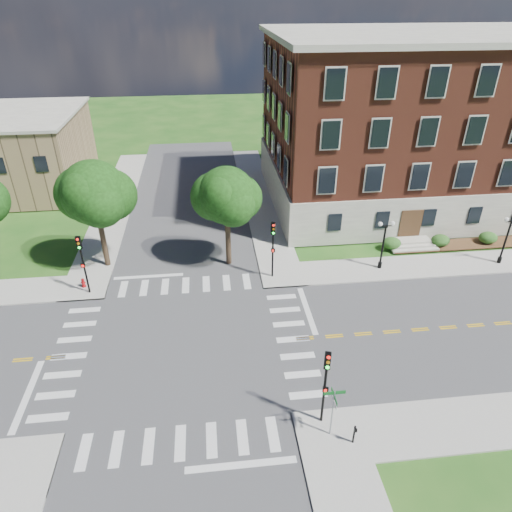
{
  "coord_description": "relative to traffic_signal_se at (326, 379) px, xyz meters",
  "views": [
    {
      "loc": [
        2.15,
        -22.74,
        20.18
      ],
      "look_at": [
        5.37,
        5.7,
        3.2
      ],
      "focal_mm": 32.0,
      "sensor_mm": 36.0,
      "label": 1
    }
  ],
  "objects": [
    {
      "name": "fire_hydrant",
      "position": [
        -15.3,
        14.46,
        -2.72
      ],
      "size": [
        0.35,
        0.35,
        0.75
      ],
      "color": "#A10C10",
      "rests_on": "ground"
    },
    {
      "name": "push_button_post",
      "position": [
        1.28,
        -1.54,
        -2.39
      ],
      "size": [
        0.14,
        0.21,
        1.2
      ],
      "color": "black",
      "rests_on": "ground"
    },
    {
      "name": "tree_c",
      "position": [
        -14.0,
        17.61,
        3.35
      ],
      "size": [
        5.07,
        5.07,
        8.98
      ],
      "color": "#2D2316",
      "rests_on": "ground"
    },
    {
      "name": "tree_d",
      "position": [
        -3.92,
        16.77,
        3.0
      ],
      "size": [
        4.54,
        4.54,
        8.37
      ],
      "color": "#2D2316",
      "rests_on": "ground"
    },
    {
      "name": "main_building",
      "position": [
        16.51,
        28.71,
        5.15
      ],
      "size": [
        30.6,
        22.4,
        16.5
      ],
      "color": "#A29E8F",
      "rests_on": "ground"
    },
    {
      "name": "road_ew",
      "position": [
        -7.49,
        6.72,
        -3.18
      ],
      "size": [
        90.0,
        12.0,
        0.01
      ],
      "primitive_type": "cube",
      "color": "#3D3D3F",
      "rests_on": "ground"
    },
    {
      "name": "crosswalk_east",
      "position": [
        -0.29,
        6.72,
        -3.19
      ],
      "size": [
        2.2,
        10.2,
        0.02
      ],
      "primitive_type": null,
      "color": "silver",
      "rests_on": "ground"
    },
    {
      "name": "traffic_signal_nw",
      "position": [
        -14.72,
        13.63,
        0.0
      ],
      "size": [
        0.35,
        0.4,
        4.8
      ],
      "color": "black",
      "rests_on": "ground"
    },
    {
      "name": "sidewalk_ne",
      "position": [
        7.89,
        22.09,
        -3.13
      ],
      "size": [
        34.0,
        34.0,
        0.12
      ],
      "color": "#9E9B93",
      "rests_on": "ground"
    },
    {
      "name": "shrub_row",
      "position": [
        19.51,
        17.52,
        -3.19
      ],
      "size": [
        18.0,
        2.0,
        1.3
      ],
      "primitive_type": null,
      "color": "#204E1A",
      "rests_on": "ground"
    },
    {
      "name": "street_sign_pole",
      "position": [
        0.25,
        -0.88,
        -0.88
      ],
      "size": [
        1.1,
        1.1,
        3.1
      ],
      "color": "gray",
      "rests_on": "ground"
    },
    {
      "name": "ground",
      "position": [
        -7.49,
        6.72,
        -3.19
      ],
      "size": [
        160.0,
        160.0,
        0.0
      ],
      "primitive_type": "plane",
      "color": "#1A4D15",
      "rests_on": "ground"
    },
    {
      "name": "twin_lamp_east",
      "position": [
        18.69,
        14.22,
        -0.66
      ],
      "size": [
        1.36,
        0.36,
        4.23
      ],
      "color": "black",
      "rests_on": "ground"
    },
    {
      "name": "traffic_signal_ne",
      "position": [
        -0.59,
        14.27,
        0.0
      ],
      "size": [
        0.38,
        0.46,
        4.8
      ],
      "color": "black",
      "rests_on": "ground"
    },
    {
      "name": "stop_bar_east",
      "position": [
        1.31,
        9.72,
        -3.19
      ],
      "size": [
        0.4,
        5.5,
        0.0
      ],
      "primitive_type": "cube",
      "color": "silver",
      "rests_on": "ground"
    },
    {
      "name": "twin_lamp_west",
      "position": [
        8.42,
        14.58,
        -0.66
      ],
      "size": [
        1.36,
        0.36,
        4.23
      ],
      "color": "black",
      "rests_on": "ground"
    },
    {
      "name": "traffic_signal_se",
      "position": [
        0.0,
        0.0,
        0.0
      ],
      "size": [
        0.37,
        0.43,
        4.8
      ],
      "color": "black",
      "rests_on": "ground"
    },
    {
      "name": "road_ns",
      "position": [
        -7.49,
        6.72,
        -3.18
      ],
      "size": [
        12.0,
        90.0,
        0.01
      ],
      "primitive_type": "cube",
      "color": "#3D3D3F",
      "rests_on": "ground"
    },
    {
      "name": "sidewalk_nw",
      "position": [
        -22.86,
        22.09,
        -3.13
      ],
      "size": [
        34.0,
        34.0,
        0.12
      ],
      "color": "#9E9B93",
      "rests_on": "ground"
    }
  ]
}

